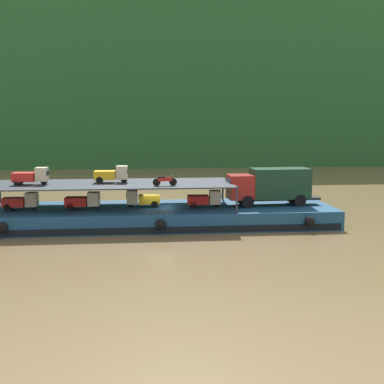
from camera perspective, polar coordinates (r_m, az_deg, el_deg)
name	(u,v)px	position (r m, az deg, el deg)	size (l,w,h in m)	color
ground_plane	(159,225)	(43.03, -3.70, -3.62)	(400.00, 400.00, 0.00)	brown
hillside_far_bank	(145,71)	(112.84, -5.16, 13.14)	(136.52, 41.06, 33.63)	#235628
cargo_barge	(159,216)	(42.86, -3.71, -2.64)	(28.78, 8.35, 1.50)	navy
covered_lorry	(271,185)	(43.79, 8.66, 0.75)	(7.92, 2.55, 3.10)	maroon
cargo_rack	(111,184)	(42.51, -8.86, 0.86)	(19.58, 6.91, 2.00)	#2D333D
mini_truck_lower_stern	(21,201)	(43.35, -18.32, -0.97)	(2.75, 1.22, 1.38)	red
mini_truck_lower_aft	(83,201)	(42.37, -11.90, -0.94)	(2.79, 1.28, 1.38)	red
mini_truck_lower_mid	(142,199)	(42.72, -5.50, -0.73)	(2.76, 1.24, 1.38)	gold
mini_truck_lower_fore	(205,199)	(42.41, 1.41, -0.76)	(2.79, 1.28, 1.38)	red
mini_truck_upper_stern	(31,176)	(42.97, -17.31, 1.68)	(2.77, 1.26, 1.38)	red
mini_truck_upper_mid	(112,174)	(42.91, -8.83, 1.94)	(2.77, 1.25, 1.38)	gold
motorcycle_upper_port	(165,180)	(40.38, -3.04, 1.28)	(1.90, 0.55, 0.87)	black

